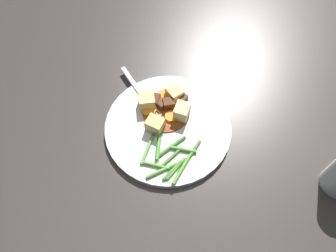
{
  "coord_description": "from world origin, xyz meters",
  "views": [
    {
      "loc": [
        -0.35,
        -0.01,
        0.63
      ],
      "look_at": [
        0.0,
        0.0,
        0.01
      ],
      "focal_mm": 36.14,
      "sensor_mm": 36.0,
      "label": 1
    }
  ],
  "objects": [
    {
      "name": "ground_plane",
      "position": [
        0.0,
        0.0,
        0.0
      ],
      "size": [
        3.0,
        3.0,
        0.0
      ],
      "primitive_type": "plane",
      "color": "#383330"
    },
    {
      "name": "dinner_plate",
      "position": [
        0.0,
        0.0,
        0.01
      ],
      "size": [
        0.27,
        0.27,
        0.01
      ],
      "primitive_type": "cylinder",
      "color": "white",
      "rests_on": "ground_plane"
    },
    {
      "name": "stew_sauce",
      "position": [
        0.03,
        0.01,
        0.01
      ],
      "size": [
        0.1,
        0.1,
        0.0
      ],
      "primitive_type": "cylinder",
      "color": "brown",
      "rests_on": "dinner_plate"
    },
    {
      "name": "carrot_slice_0",
      "position": [
        0.05,
        -0.01,
        0.02
      ],
      "size": [
        0.04,
        0.04,
        0.01
      ],
      "primitive_type": "cylinder",
      "rotation": [
        0.0,
        0.0,
        1.34
      ],
      "color": "orange",
      "rests_on": "dinner_plate"
    },
    {
      "name": "carrot_slice_1",
      "position": [
        0.02,
        -0.01,
        0.02
      ],
      "size": [
        0.04,
        0.04,
        0.01
      ],
      "primitive_type": "cylinder",
      "rotation": [
        0.0,
        0.0,
        5.87
      ],
      "color": "orange",
      "rests_on": "dinner_plate"
    },
    {
      "name": "carrot_slice_2",
      "position": [
        0.04,
        0.04,
        0.02
      ],
      "size": [
        0.04,
        0.04,
        0.01
      ],
      "primitive_type": "cylinder",
      "rotation": [
        0.0,
        0.0,
        4.3
      ],
      "color": "orange",
      "rests_on": "dinner_plate"
    },
    {
      "name": "carrot_slice_3",
      "position": [
        0.04,
        -0.02,
        0.02
      ],
      "size": [
        0.03,
        0.03,
        0.01
      ],
      "primitive_type": "cylinder",
      "rotation": [
        0.0,
        0.0,
        4.43
      ],
      "color": "orange",
      "rests_on": "dinner_plate"
    },
    {
      "name": "carrot_slice_4",
      "position": [
        0.07,
        0.01,
        0.02
      ],
      "size": [
        0.04,
        0.04,
        0.01
      ],
      "primitive_type": "cylinder",
      "rotation": [
        0.0,
        0.0,
        4.9
      ],
      "color": "orange",
      "rests_on": "dinner_plate"
    },
    {
      "name": "potato_chunk_0",
      "position": [
        0.05,
        0.05,
        0.03
      ],
      "size": [
        0.04,
        0.04,
        0.03
      ],
      "primitive_type": "cube",
      "rotation": [
        0.0,
        0.0,
        0.16
      ],
      "color": "#E5CC7A",
      "rests_on": "dinner_plate"
    },
    {
      "name": "potato_chunk_1",
      "position": [
        0.07,
        -0.01,
        0.03
      ],
      "size": [
        0.04,
        0.04,
        0.03
      ],
      "primitive_type": "cube",
      "rotation": [
        0.0,
        0.0,
        3.79
      ],
      "color": "#E5CC7A",
      "rests_on": "dinner_plate"
    },
    {
      "name": "potato_chunk_2",
      "position": [
        0.03,
        -0.03,
        0.03
      ],
      "size": [
        0.04,
        0.04,
        0.03
      ],
      "primitive_type": "cube",
      "rotation": [
        0.0,
        0.0,
        2.84
      ],
      "color": "#EAD68C",
      "rests_on": "dinner_plate"
    },
    {
      "name": "potato_chunk_3",
      "position": [
        -0.01,
        0.03,
        0.03
      ],
      "size": [
        0.04,
        0.04,
        0.03
      ],
      "primitive_type": "cube",
      "rotation": [
        0.0,
        0.0,
        4.28
      ],
      "color": "#DBBC6B",
      "rests_on": "dinner_plate"
    },
    {
      "name": "meat_chunk_0",
      "position": [
        0.05,
        0.0,
        0.02
      ],
      "size": [
        0.02,
        0.03,
        0.02
      ],
      "primitive_type": "cube",
      "rotation": [
        0.0,
        0.0,
        4.91
      ],
      "color": "#56331E",
      "rests_on": "dinner_plate"
    },
    {
      "name": "meat_chunk_1",
      "position": [
        0.06,
        -0.03,
        0.02
      ],
      "size": [
        0.03,
        0.03,
        0.02
      ],
      "primitive_type": "cube",
      "rotation": [
        0.0,
        0.0,
        2.44
      ],
      "color": "#56331E",
      "rests_on": "dinner_plate"
    },
    {
      "name": "meat_chunk_2",
      "position": [
        0.05,
        0.02,
        0.02
      ],
      "size": [
        0.03,
        0.03,
        0.02
      ],
      "primitive_type": "cube",
      "rotation": [
        0.0,
        0.0,
        4.09
      ],
      "color": "#56331E",
      "rests_on": "dinner_plate"
    },
    {
      "name": "meat_chunk_3",
      "position": [
        0.06,
        0.03,
        0.02
      ],
      "size": [
        0.03,
        0.03,
        0.02
      ],
      "primitive_type": "cube",
      "rotation": [
        0.0,
        0.0,
        2.86
      ],
      "color": "#4C2B19",
      "rests_on": "dinner_plate"
    },
    {
      "name": "green_bean_0",
      "position": [
        -0.1,
        -0.03,
        0.02
      ],
      "size": [
        0.06,
        0.04,
        0.01
      ],
      "primitive_type": "cylinder",
      "rotation": [
        0.0,
        1.57,
        5.81
      ],
      "color": "#66AD42",
      "rests_on": "dinner_plate"
    },
    {
      "name": "green_bean_1",
      "position": [
        -0.09,
        0.02,
        0.02
      ],
      "size": [
        0.02,
        0.05,
        0.01
      ],
      "primitive_type": "cylinder",
      "rotation": [
        0.0,
        1.57,
        4.49
      ],
      "color": "#599E38",
      "rests_on": "dinner_plate"
    },
    {
      "name": "green_bean_2",
      "position": [
        -0.1,
        -0.01,
        0.02
      ],
      "size": [
        0.04,
        0.04,
        0.01
      ],
      "primitive_type": "cylinder",
      "rotation": [
        0.0,
        1.57,
        5.58
      ],
      "color": "#4C8E33",
      "rests_on": "dinner_plate"
    },
    {
      "name": "green_bean_3",
      "position": [
        -0.07,
        -0.05,
        0.02
      ],
      "size": [
        0.08,
        0.05,
        0.01
      ],
      "primitive_type": "cylinder",
      "rotation": [
        0.0,
        1.57,
        5.75
      ],
      "color": "#4C8E33",
      "rests_on": "dinner_plate"
    },
    {
      "name": "green_bean_4",
      "position": [
        -0.04,
        0.02,
        0.02
      ],
      "size": [
        0.08,
        0.01,
        0.01
      ],
      "primitive_type": "cylinder",
      "rotation": [
        0.0,
        1.57,
        6.24
      ],
      "color": "#599E38",
      "rests_on": "dinner_plate"
    },
    {
      "name": "green_bean_5",
      "position": [
        -0.06,
        0.04,
        0.02
      ],
      "size": [
        0.06,
        0.02,
        0.01
      ],
      "primitive_type": "cylinder",
      "rotation": [
        0.0,
        1.57,
        6.0
      ],
      "color": "#66AD42",
      "rests_on": "dinner_plate"
    },
    {
      "name": "green_bean_6",
      "position": [
        -0.1,
        0.01,
        0.02
      ],
      "size": [
        0.04,
        0.06,
        0.01
      ],
      "primitive_type": "cylinder",
      "rotation": [
        0.0,
        1.57,
        5.21
      ],
      "color": "#66AD42",
      "rests_on": "dinner_plate"
    },
    {
      "name": "green_bean_7",
      "position": [
        -0.07,
        -0.01,
        0.02
      ],
      "size": [
        0.04,
        0.04,
        0.01
      ],
      "primitive_type": "cylinder",
      "rotation": [
        0.0,
        1.57,
        5.53
      ],
      "color": "#4C8E33",
      "rests_on": "dinner_plate"
    },
    {
      "name": "green_bean_8",
      "position": [
        -0.0,
        0.02,
        0.02
      ],
      "size": [
        0.05,
        0.02,
        0.01
      ],
      "primitive_type": "cylinder",
      "rotation": [
        0.0,
        1.57,
        6.03
      ],
      "color": "#66AD42",
      "rests_on": "dinner_plate"
    },
    {
      "name": "green_bean_9",
      "position": [
        -0.1,
        -0.02,
        0.02
      ],
      "size": [
        0.05,
        0.04,
        0.01
      ],
      "primitive_type": "cylinder",
      "rotation": [
        0.0,
        1.57,
        5.64
      ],
      "color": "#599E38",
      "rests_on": "dinner_plate"
    },
    {
      "name": "green_bean_10",
      "position": [
        -0.06,
        -0.03,
        0.02
      ],
      "size": [
        0.02,
        0.05,
        0.01
      ],
      "primitive_type": "cylinder",
      "rotation": [
        0.0,
        1.57,
        4.55
      ],
      "color": "#4C8E33",
      "rests_on": "dinner_plate"
    },
    {
      "name": "green_bean_11",
      "position": [
        -0.05,
        -0.01,
        0.02
      ],
      "size": [
        0.05,
        0.06,
        0.01
      ],
      "primitive_type": "cylinder",
      "rotation": [
        0.0,
        1.57,
        5.42
      ],
      "color": "#4C8E33",
      "rests_on": "dinner_plate"
    },
    {
      "name": "fork",
      "position": [
        0.07,
        0.06,
        0.01
      ],
      "size": [
        0.15,
        0.11,
        0.0
      ],
      "color": "silver",
      "rests_on": "dinner_plate"
    }
  ]
}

